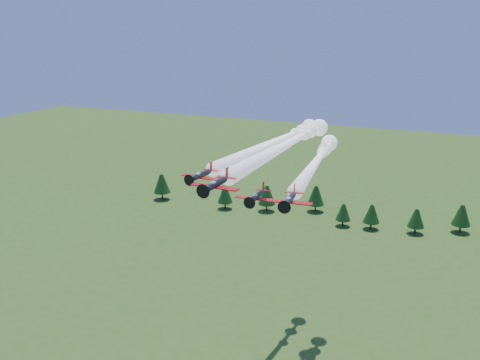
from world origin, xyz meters
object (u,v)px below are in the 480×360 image
at_px(plane_lead, 289,143).
at_px(plane_slot, 257,196).
at_px(plane_right, 318,160).
at_px(plane_left, 277,141).

bearing_deg(plane_lead, plane_slot, -92.41).
distance_m(plane_lead, plane_slot, 15.35).
relative_size(plane_lead, plane_right, 1.13).
distance_m(plane_lead, plane_right, 9.56).
xyz_separation_m(plane_lead, plane_left, (-6.09, 11.09, -2.22)).
relative_size(plane_left, plane_slot, 6.87).
xyz_separation_m(plane_lead, plane_slot, (-1.08, -13.82, -6.61)).
distance_m(plane_left, plane_slot, 25.78).
bearing_deg(plane_slot, plane_right, 74.43).
height_order(plane_left, plane_slot, plane_left).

